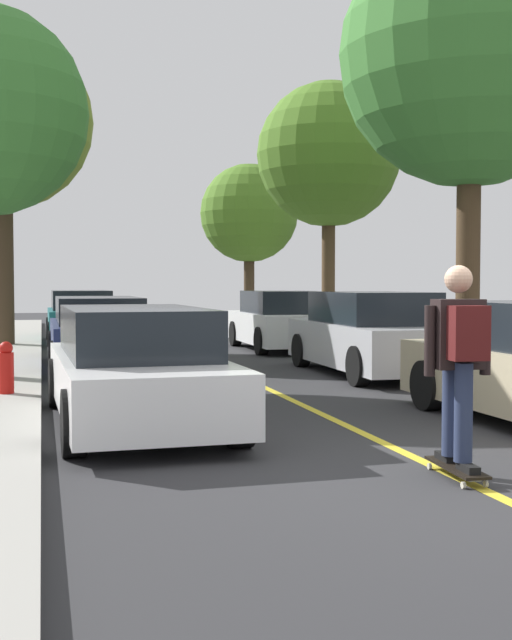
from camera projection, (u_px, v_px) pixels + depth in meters
The scene contains 14 objects.
ground at pixel (453, 476), 6.93m from camera, with size 80.00×80.00×0.00m, color #2D2D30.
center_line at pixel (306, 406), 10.79m from camera, with size 0.12×39.20×0.01m, color gold.
parked_car_left_nearest at pixel (135, 367), 9.44m from camera, with size 1.92×4.65×1.34m.
parked_car_left_near at pixel (98, 332), 15.72m from camera, with size 1.82×4.43×1.35m.
parked_car_left_far at pixel (81, 316), 22.50m from camera, with size 1.83×4.16×1.42m.
parked_car_right_near at pixel (371, 335), 14.57m from camera, with size 1.93×4.54×1.47m.
parked_car_right_far at pixel (282, 321), 19.97m from camera, with size 1.99×4.19×1.43m.
street_tree_left_near at pixel (3, 121), 19.78m from camera, with size 4.31×4.31×7.56m.
street_tree_right_nearest at pixel (470, 56), 14.85m from camera, with size 4.75×4.75×7.97m.
street_tree_right_near at pixel (329, 155), 22.19m from camera, with size 3.88×3.88×6.89m.
street_tree_right_far at pixel (249, 214), 30.75m from camera, with size 3.66×3.66×5.92m.
fire_hydrant at pixel (6, 368), 11.03m from camera, with size 0.20×0.20×0.70m.
skateboard at pixel (456, 468), 6.84m from camera, with size 0.28×0.85×0.10m.
skateboarder at pixel (459, 353), 6.76m from camera, with size 0.58×0.71×1.66m.
Camera 1 is at (-3.34, -6.22, 1.62)m, focal length 46.24 mm.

